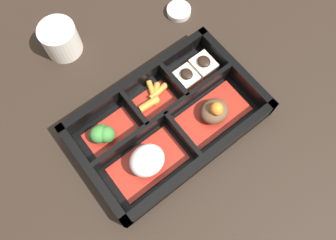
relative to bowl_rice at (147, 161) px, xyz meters
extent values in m
plane|color=black|center=(-0.07, -0.04, -0.03)|extent=(3.00, 3.00, 0.00)
cube|color=black|center=(-0.07, -0.04, -0.03)|extent=(0.32, 0.20, 0.01)
cube|color=black|center=(-0.07, -0.13, -0.01)|extent=(0.32, 0.01, 0.05)
cube|color=black|center=(-0.07, 0.06, -0.01)|extent=(0.32, 0.01, 0.05)
cube|color=black|center=(-0.23, -0.04, -0.01)|extent=(0.01, 0.20, 0.05)
cube|color=black|center=(0.08, -0.04, -0.01)|extent=(0.01, 0.20, 0.05)
cube|color=black|center=(-0.07, -0.05, -0.01)|extent=(0.30, 0.01, 0.05)
cube|color=black|center=(-0.12, -0.09, -0.01)|extent=(0.01, 0.08, 0.05)
cube|color=black|center=(-0.04, -0.09, -0.01)|extent=(0.01, 0.08, 0.05)
cube|color=black|center=(-0.07, 0.00, -0.01)|extent=(0.01, 0.09, 0.05)
cube|color=maroon|center=(-0.15, 0.00, -0.02)|extent=(0.13, 0.07, 0.01)
ellipsoid|color=brown|center=(-0.15, 0.00, 0.00)|extent=(0.05, 0.05, 0.03)
sphere|color=orange|center=(-0.15, 0.01, 0.02)|extent=(0.02, 0.02, 0.02)
sphere|color=orange|center=(-0.15, 0.00, 0.02)|extent=(0.02, 0.02, 0.02)
cube|color=maroon|center=(0.00, 0.00, -0.02)|extent=(0.13, 0.07, 0.01)
ellipsoid|color=silver|center=(0.00, 0.00, 0.01)|extent=(0.06, 0.05, 0.04)
cube|color=maroon|center=(-0.17, -0.08, -0.02)|extent=(0.08, 0.06, 0.01)
cube|color=beige|center=(-0.19, -0.08, -0.01)|extent=(0.04, 0.04, 0.02)
ellipsoid|color=black|center=(-0.19, -0.08, 0.01)|extent=(0.02, 0.03, 0.01)
cube|color=beige|center=(-0.15, -0.08, -0.01)|extent=(0.04, 0.04, 0.02)
ellipsoid|color=black|center=(-0.15, -0.08, 0.00)|extent=(0.02, 0.02, 0.01)
cube|color=maroon|center=(-0.08, -0.08, -0.02)|extent=(0.07, 0.06, 0.01)
cylinder|color=orange|center=(-0.09, -0.09, -0.01)|extent=(0.04, 0.04, 0.01)
cylinder|color=orange|center=(-0.08, -0.10, -0.01)|extent=(0.03, 0.05, 0.01)
cylinder|color=orange|center=(-0.09, -0.09, -0.01)|extent=(0.04, 0.02, 0.01)
cylinder|color=orange|center=(-0.07, -0.08, -0.01)|extent=(0.04, 0.02, 0.01)
cube|color=maroon|center=(0.02, -0.08, -0.02)|extent=(0.09, 0.06, 0.01)
sphere|color=#387A33|center=(0.04, -0.09, -0.01)|extent=(0.02, 0.02, 0.02)
sphere|color=#387A33|center=(0.03, -0.09, 0.00)|extent=(0.03, 0.03, 0.03)
sphere|color=#387A33|center=(0.03, -0.09, 0.00)|extent=(0.02, 0.02, 0.02)
sphere|color=#387A33|center=(0.04, -0.09, 0.00)|extent=(0.03, 0.03, 0.03)
sphere|color=#387A33|center=(0.03, -0.08, 0.00)|extent=(0.03, 0.03, 0.03)
cylinder|color=beige|center=(-0.01, -0.29, 0.00)|extent=(0.07, 0.07, 0.06)
cylinder|color=#597A38|center=(-0.01, -0.29, 0.03)|extent=(0.06, 0.06, 0.01)
cylinder|color=beige|center=(-0.24, -0.22, -0.03)|extent=(0.05, 0.05, 0.01)
cylinder|color=black|center=(-0.24, -0.22, -0.02)|extent=(0.03, 0.03, 0.00)
camera|label=1|loc=(0.05, 0.12, 0.53)|focal=35.00mm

